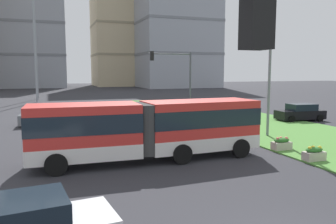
{
  "coord_description": "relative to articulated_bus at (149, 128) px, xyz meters",
  "views": [
    {
      "loc": [
        -5.77,
        -6.16,
        4.53
      ],
      "look_at": [
        0.74,
        12.19,
        2.2
      ],
      "focal_mm": 36.06,
      "sensor_mm": 36.0,
      "label": 1
    }
  ],
  "objects": [
    {
      "name": "grass_median",
      "position": [
        12.14,
        -0.16,
        -1.61
      ],
      "size": [
        10.0,
        70.0,
        0.08
      ],
      "primitive_type": "cube",
      "color": "#4C8438",
      "rests_on": "ground_plane"
    },
    {
      "name": "articulated_bus",
      "position": [
        0.0,
        0.0,
        0.0
      ],
      "size": [
        11.93,
        2.98,
        3.0
      ],
      "color": "red",
      "rests_on": "ground"
    },
    {
      "name": "car_grey_wagon",
      "position": [
        -5.04,
        13.74,
        -0.9
      ],
      "size": [
        4.47,
        2.16,
        1.58
      ],
      "color": "slate",
      "rests_on": "ground"
    },
    {
      "name": "car_black_sedan",
      "position": [
        17.18,
        8.82,
        -0.9
      ],
      "size": [
        4.53,
        2.31,
        1.58
      ],
      "color": "black",
      "rests_on": "ground"
    },
    {
      "name": "flower_planter_2",
      "position": [
        7.74,
        -3.11,
        -1.23
      ],
      "size": [
        1.1,
        0.56,
        0.74
      ],
      "color": "#B7AD9E",
      "rests_on": "grass_median"
    },
    {
      "name": "flower_planter_3",
      "position": [
        7.74,
        -0.58,
        -1.23
      ],
      "size": [
        1.1,
        0.56,
        0.74
      ],
      "color": "#B7AD9E",
      "rests_on": "grass_median"
    },
    {
      "name": "traffic_light_near_left",
      "position": [
        -5.05,
        -13.16,
        2.23
      ],
      "size": [
        4.24,
        0.28,
        5.57
      ],
      "color": "#474C51",
      "rests_on": "ground"
    },
    {
      "name": "traffic_light_far_right",
      "position": [
        6.09,
        11.84,
        2.66
      ],
      "size": [
        3.98,
        0.28,
        6.29
      ],
      "color": "#474C51",
      "rests_on": "ground"
    },
    {
      "name": "streetlight_median",
      "position": [
        9.64,
        3.37,
        3.79
      ],
      "size": [
        0.7,
        0.28,
        9.98
      ],
      "color": "slate",
      "rests_on": "ground"
    },
    {
      "name": "apartment_tower_westcentre",
      "position": [
        -8.4,
        89.48,
        15.99
      ],
      "size": [
        17.42,
        14.27,
        35.26
      ],
      "color": "#9EA3AD",
      "rests_on": "ground"
    },
    {
      "name": "apartment_tower_centre",
      "position": [
        17.2,
        93.2,
        21.94
      ],
      "size": [
        16.2,
        16.97,
        47.14
      ],
      "color": "beige",
      "rests_on": "ground"
    },
    {
      "name": "apartment_tower_eastcentre",
      "position": [
        31.24,
        78.39,
        16.81
      ],
      "size": [
        22.06,
        19.59,
        36.9
      ],
      "color": "#9EA3AD",
      "rests_on": "ground"
    }
  ]
}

